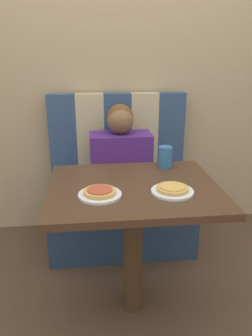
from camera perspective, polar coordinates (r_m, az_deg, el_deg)
name	(u,v)px	position (r m, az deg, el deg)	size (l,w,h in m)	color
ground_plane	(133,306)	(2.00, 1.15, -22.90)	(12.00, 12.00, 0.00)	#4C3828
wall_back	(116,59)	(2.48, -1.81, 18.38)	(7.00, 0.05, 2.60)	tan
booth_seat	(121,215)	(2.42, -0.88, -8.14)	(1.00, 0.57, 0.45)	navy
booth_backrest	(118,135)	(2.46, -1.49, 5.68)	(1.00, 0.09, 0.62)	navy
dining_table	(133,207)	(1.65, 1.29, -6.72)	(0.83, 0.69, 0.74)	#422B1C
person	(121,151)	(2.24, -0.95, 2.96)	(0.41, 0.22, 0.58)	#4C237A
plate_left	(100,195)	(1.49, -4.57, -4.65)	(0.20, 0.20, 0.01)	white
plate_right	(172,191)	(1.54, 8.06, -4.06)	(0.20, 0.20, 0.01)	white
pizza_left	(100,191)	(1.49, -4.59, -4.10)	(0.15, 0.15, 0.02)	tan
pizza_right	(172,188)	(1.53, 8.09, -3.51)	(0.15, 0.15, 0.02)	tan
drinking_cup	(165,157)	(1.85, 6.83, 1.93)	(0.08, 0.08, 0.12)	#2D669E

